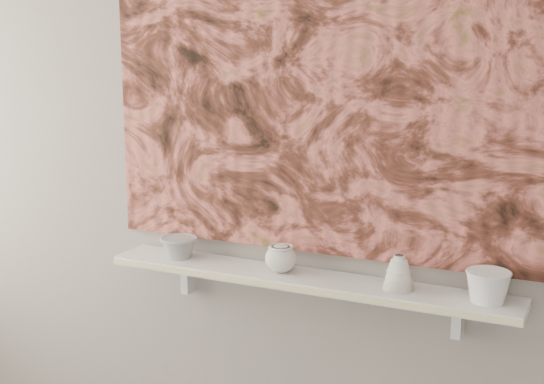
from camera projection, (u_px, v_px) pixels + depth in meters
The scene contains 11 objects.
wall_back at pixel (317, 145), 2.48m from camera, with size 3.60×3.60×0.00m, color gray.
shelf at pixel (305, 280), 2.49m from camera, with size 1.40×0.18×0.03m, color silver.
shelf_stripe at pixel (294, 288), 2.40m from camera, with size 1.40×0.01×0.02m, color beige.
bracket_left at pixel (188, 276), 2.76m from camera, with size 0.03×0.06×0.12m, color silver.
bracket_right at pixel (458, 318), 2.36m from camera, with size 0.03×0.06×0.12m, color silver.
painting at pixel (317, 87), 2.43m from camera, with size 1.50×0.03×1.10m, color #5C2B1F.
house_motif at pixel (452, 194), 2.30m from camera, with size 0.09×0.00×0.08m, color black.
bowl_grey at pixel (179, 247), 2.68m from camera, with size 0.13×0.13×0.08m, color gray, non-canonical shape.
cup_cream at pixel (281, 258), 2.51m from camera, with size 0.10×0.10×0.10m, color beige, non-canonical shape.
bell_vessel at pixel (399, 272), 2.34m from camera, with size 0.10×0.10×0.11m, color silver, non-canonical shape.
bowl_white at pixel (488, 286), 2.23m from camera, with size 0.13×0.13×0.10m, color white, non-canonical shape.
Camera 1 is at (0.91, -0.69, 1.71)m, focal length 50.00 mm.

